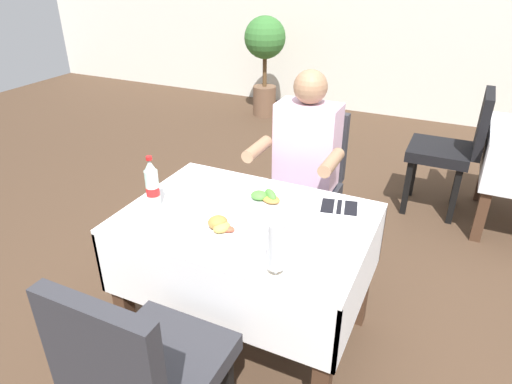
# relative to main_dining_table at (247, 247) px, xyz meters

# --- Properties ---
(ground_plane) EXTENTS (11.00, 11.00, 0.00)m
(ground_plane) POSITION_rel_main_dining_table_xyz_m (0.08, 0.09, -0.56)
(ground_plane) COLOR #473323
(main_dining_table) EXTENTS (1.14, 0.81, 0.73)m
(main_dining_table) POSITION_rel_main_dining_table_xyz_m (0.00, 0.00, 0.00)
(main_dining_table) COLOR white
(main_dining_table) RESTS_ON ground
(chair_far_diner_seat) EXTENTS (0.44, 0.50, 0.97)m
(chair_far_diner_seat) POSITION_rel_main_dining_table_xyz_m (-0.00, 0.80, -0.01)
(chair_far_diner_seat) COLOR #2D2D33
(chair_far_diner_seat) RESTS_ON ground
(chair_near_camera_side) EXTENTS (0.44, 0.50, 0.97)m
(chair_near_camera_side) POSITION_rel_main_dining_table_xyz_m (-0.00, -0.80, -0.01)
(chair_near_camera_side) COLOR #2D2D33
(chair_near_camera_side) RESTS_ON ground
(seated_diner_far) EXTENTS (0.50, 0.46, 1.26)m
(seated_diner_far) POSITION_rel_main_dining_table_xyz_m (0.03, 0.69, 0.15)
(seated_diner_far) COLOR #282D42
(seated_diner_far) RESTS_ON ground
(plate_near_camera) EXTENTS (0.24, 0.24, 0.07)m
(plate_near_camera) POSITION_rel_main_dining_table_xyz_m (-0.04, -0.17, 0.19)
(plate_near_camera) COLOR white
(plate_near_camera) RESTS_ON main_dining_table
(plate_far_diner) EXTENTS (0.25, 0.25, 0.06)m
(plate_far_diner) POSITION_rel_main_dining_table_xyz_m (0.04, 0.16, 0.19)
(plate_far_diner) COLOR white
(plate_far_diner) RESTS_ON main_dining_table
(beer_glass_left) EXTENTS (0.07, 0.07, 0.23)m
(beer_glass_left) POSITION_rel_main_dining_table_xyz_m (0.29, -0.34, 0.29)
(beer_glass_left) COLOR white
(beer_glass_left) RESTS_ON main_dining_table
(cola_bottle_primary) EXTENTS (0.06, 0.06, 0.26)m
(cola_bottle_primary) POSITION_rel_main_dining_table_xyz_m (-0.44, -0.11, 0.29)
(cola_bottle_primary) COLOR silver
(cola_bottle_primary) RESTS_ON main_dining_table
(napkin_cutlery_set) EXTENTS (0.19, 0.20, 0.01)m
(napkin_cutlery_set) POSITION_rel_main_dining_table_xyz_m (0.37, 0.26, 0.18)
(napkin_cutlery_set) COLOR black
(napkin_cutlery_set) RESTS_ON main_dining_table
(background_chair_left) EXTENTS (0.50, 0.44, 0.97)m
(background_chair_left) POSITION_rel_main_dining_table_xyz_m (0.80, 1.84, -0.01)
(background_chair_left) COLOR black
(background_chair_left) RESTS_ON ground
(potted_plant_corner) EXTENTS (0.49, 0.49, 1.18)m
(potted_plant_corner) POSITION_rel_main_dining_table_xyz_m (-1.47, 3.45, 0.23)
(potted_plant_corner) COLOR brown
(potted_plant_corner) RESTS_ON ground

